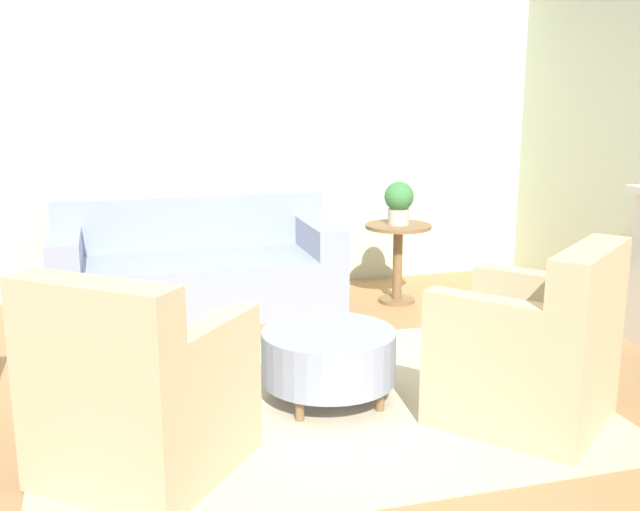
{
  "coord_description": "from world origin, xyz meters",
  "views": [
    {
      "loc": [
        -1.1,
        -3.84,
        1.78
      ],
      "look_at": [
        0.15,
        0.55,
        0.75
      ],
      "focal_mm": 42.0,
      "sensor_mm": 36.0,
      "label": 1
    }
  ],
  "objects_px": {
    "couch": "(197,271)",
    "side_table": "(398,249)",
    "armchair_right": "(534,355)",
    "ottoman_table": "(329,356)",
    "potted_plant_on_side_table": "(399,201)",
    "armchair_left": "(137,398)"
  },
  "relations": [
    {
      "from": "couch",
      "to": "ottoman_table",
      "type": "height_order",
      "value": "couch"
    },
    {
      "from": "armchair_left",
      "to": "ottoman_table",
      "type": "bearing_deg",
      "value": 27.64
    },
    {
      "from": "armchair_left",
      "to": "armchair_right",
      "type": "xyz_separation_m",
      "value": [
        2.06,
        0.0,
        0.0
      ]
    },
    {
      "from": "armchair_right",
      "to": "potted_plant_on_side_table",
      "type": "xyz_separation_m",
      "value": [
        0.17,
        2.37,
        0.48
      ]
    },
    {
      "from": "couch",
      "to": "armchair_right",
      "type": "relative_size",
      "value": 1.97
    },
    {
      "from": "armchair_right",
      "to": "ottoman_table",
      "type": "height_order",
      "value": "armchair_right"
    },
    {
      "from": "armchair_left",
      "to": "ottoman_table",
      "type": "distance_m",
      "value": 1.24
    },
    {
      "from": "couch",
      "to": "potted_plant_on_side_table",
      "type": "height_order",
      "value": "potted_plant_on_side_table"
    },
    {
      "from": "armchair_left",
      "to": "side_table",
      "type": "xyz_separation_m",
      "value": [
        2.23,
        2.37,
        0.07
      ]
    },
    {
      "from": "side_table",
      "to": "potted_plant_on_side_table",
      "type": "distance_m",
      "value": 0.41
    },
    {
      "from": "couch",
      "to": "side_table",
      "type": "bearing_deg",
      "value": -9.26
    },
    {
      "from": "couch",
      "to": "ottoman_table",
      "type": "relative_size",
      "value": 2.92
    },
    {
      "from": "armchair_right",
      "to": "side_table",
      "type": "distance_m",
      "value": 2.37
    },
    {
      "from": "side_table",
      "to": "potted_plant_on_side_table",
      "type": "relative_size",
      "value": 1.87
    },
    {
      "from": "couch",
      "to": "side_table",
      "type": "height_order",
      "value": "couch"
    },
    {
      "from": "ottoman_table",
      "to": "potted_plant_on_side_table",
      "type": "height_order",
      "value": "potted_plant_on_side_table"
    },
    {
      "from": "ottoman_table",
      "to": "side_table",
      "type": "bearing_deg",
      "value": 57.63
    },
    {
      "from": "armchair_left",
      "to": "potted_plant_on_side_table",
      "type": "bearing_deg",
      "value": 46.72
    },
    {
      "from": "armchair_right",
      "to": "potted_plant_on_side_table",
      "type": "relative_size",
      "value": 3.2
    },
    {
      "from": "ottoman_table",
      "to": "potted_plant_on_side_table",
      "type": "bearing_deg",
      "value": 57.63
    },
    {
      "from": "armchair_left",
      "to": "ottoman_table",
      "type": "xyz_separation_m",
      "value": [
        1.09,
        0.57,
        -0.11
      ]
    },
    {
      "from": "armchair_left",
      "to": "potted_plant_on_side_table",
      "type": "height_order",
      "value": "potted_plant_on_side_table"
    }
  ]
}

